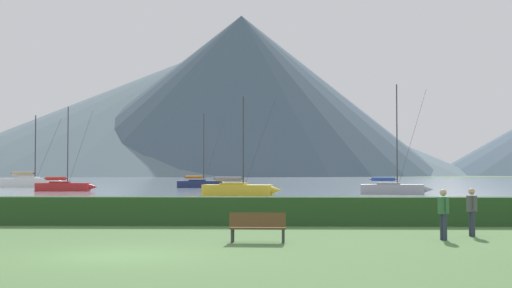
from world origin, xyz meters
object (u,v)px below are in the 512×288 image
Objects in this scene: sailboat_slip_6 at (201,183)px; sailboat_slip_5 at (239,189)px; park_bench_under_tree at (258,226)px; sailboat_slip_8 at (393,188)px; person_standing_walker at (443,210)px; sailboat_slip_7 at (64,186)px; person_seated_viewer at (472,208)px; sailboat_slip_9 at (31,182)px.

sailboat_slip_5 is at bearing -77.96° from sailboat_slip_6.
sailboat_slip_6 is 75.18m from park_bench_under_tree.
sailboat_slip_8 is 6.50× the size of person_standing_walker.
sailboat_slip_7 is at bearing -129.71° from sailboat_slip_6.
sailboat_slip_5 is 0.96× the size of sailboat_slip_7.
sailboat_slip_8 reaches higher than person_seated_viewer.
sailboat_slip_9 is 86.18m from person_standing_walker.
sailboat_slip_8 reaches higher than sailboat_slip_7.
sailboat_slip_9 is 85.59m from person_seated_viewer.
sailboat_slip_5 reaches higher than park_bench_under_tree.
park_bench_under_tree is (3.03, -43.78, -0.07)m from sailboat_slip_5.
sailboat_slip_9 is (-24.09, 2.88, 0.16)m from sailboat_slip_6.
sailboat_slip_7 is 63.40m from person_seated_viewer.
sailboat_slip_8 is 47.42m from person_standing_walker.
person_seated_viewer is at bearing 20.85° from park_bench_under_tree.
sailboat_slip_7 is 0.89× the size of sailboat_slip_8.
sailboat_slip_5 is 43.67m from person_standing_walker.
sailboat_slip_5 is at bearing 96.50° from park_bench_under_tree.
sailboat_slip_7 is 22.19m from sailboat_slip_9.
sailboat_slip_5 is 24.82m from sailboat_slip_7.
sailboat_slip_9 is (-45.74, 29.29, 0.15)m from sailboat_slip_8.
sailboat_slip_7 is 5.77× the size of person_seated_viewer.
person_standing_walker is (9.04, -42.73, 0.37)m from sailboat_slip_5.
sailboat_slip_7 is (-20.45, 14.06, -0.04)m from sailboat_slip_5.
sailboat_slip_8 is 54.31m from sailboat_slip_9.
sailboat_slip_9 is at bearing 101.53° from person_standing_walker.
sailboat_slip_5 reaches higher than person_seated_viewer.
park_bench_under_tree is at bearing -62.19° from sailboat_slip_9.
sailboat_slip_8 is at bearing 75.77° from person_seated_viewer.
sailboat_slip_8 reaches higher than park_bench_under_tree.
sailboat_slip_6 reaches higher than sailboat_slip_7.
sailboat_slip_8 reaches higher than sailboat_slip_9.
park_bench_under_tree is 6.12m from person_standing_walker.
sailboat_slip_7 is at bearing 172.31° from sailboat_slip_8.
person_seated_viewer is 1.86m from person_standing_walker.
sailboat_slip_9 reaches higher than person_standing_walker.
sailboat_slip_8 reaches higher than sailboat_slip_6.
sailboat_slip_8 is 6.04× the size of park_bench_under_tree.
sailboat_slip_9 is at bearing 155.09° from sailboat_slip_8.
sailboat_slip_8 reaches higher than person_standing_walker.
person_standing_walker is at bearing -68.59° from sailboat_slip_7.
sailboat_slip_6 reaches higher than person_standing_walker.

